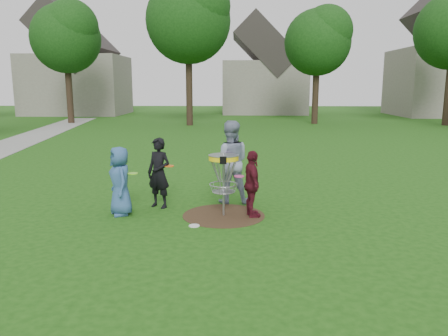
{
  "coord_description": "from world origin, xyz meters",
  "views": [
    {
      "loc": [
        0.26,
        -9.17,
        2.81
      ],
      "look_at": [
        0.0,
        0.3,
        1.0
      ],
      "focal_mm": 35.0,
      "sensor_mm": 36.0,
      "label": 1
    }
  ],
  "objects_px": {
    "player_grey": "(230,162)",
    "player_maroon": "(252,184)",
    "player_black": "(159,173)",
    "player_blue": "(120,181)",
    "disc_golf_basket": "(224,170)"
  },
  "relations": [
    {
      "from": "disc_golf_basket",
      "to": "player_grey",
      "type": "bearing_deg",
      "value": 84.0
    },
    {
      "from": "player_blue",
      "to": "player_black",
      "type": "height_order",
      "value": "player_black"
    },
    {
      "from": "player_maroon",
      "to": "player_black",
      "type": "bearing_deg",
      "value": 59.47
    },
    {
      "from": "player_blue",
      "to": "player_grey",
      "type": "relative_size",
      "value": 0.76
    },
    {
      "from": "player_blue",
      "to": "player_maroon",
      "type": "bearing_deg",
      "value": 60.65
    },
    {
      "from": "player_grey",
      "to": "player_maroon",
      "type": "relative_size",
      "value": 1.37
    },
    {
      "from": "player_blue",
      "to": "disc_golf_basket",
      "type": "xyz_separation_m",
      "value": [
        2.25,
        -0.02,
        0.27
      ]
    },
    {
      "from": "player_black",
      "to": "player_maroon",
      "type": "xyz_separation_m",
      "value": [
        2.12,
        -0.69,
        -0.09
      ]
    },
    {
      "from": "player_black",
      "to": "player_grey",
      "type": "xyz_separation_m",
      "value": [
        1.63,
        0.48,
        0.18
      ]
    },
    {
      "from": "player_blue",
      "to": "disc_golf_basket",
      "type": "height_order",
      "value": "player_blue"
    },
    {
      "from": "player_grey",
      "to": "disc_golf_basket",
      "type": "height_order",
      "value": "player_grey"
    },
    {
      "from": "player_maroon",
      "to": "player_grey",
      "type": "bearing_deg",
      "value": 10.42
    },
    {
      "from": "player_blue",
      "to": "player_grey",
      "type": "bearing_deg",
      "value": 86.99
    },
    {
      "from": "player_black",
      "to": "player_grey",
      "type": "relative_size",
      "value": 0.82
    },
    {
      "from": "player_grey",
      "to": "disc_golf_basket",
      "type": "distance_m",
      "value": 1.11
    }
  ]
}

